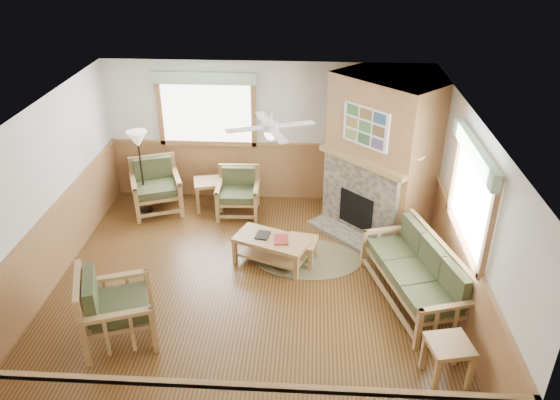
# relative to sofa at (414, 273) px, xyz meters

# --- Properties ---
(floor) EXTENTS (6.00, 6.00, 0.01)m
(floor) POSITION_rel_sofa_xyz_m (-2.37, 0.12, -0.47)
(floor) COLOR #503316
(floor) RESTS_ON ground
(ceiling) EXTENTS (6.00, 6.00, 0.01)m
(ceiling) POSITION_rel_sofa_xyz_m (-2.37, 0.12, 2.24)
(ceiling) COLOR white
(ceiling) RESTS_ON floor
(wall_back) EXTENTS (6.00, 0.02, 2.70)m
(wall_back) POSITION_rel_sofa_xyz_m (-2.37, 3.12, 0.89)
(wall_back) COLOR silver
(wall_back) RESTS_ON floor
(wall_front) EXTENTS (6.00, 0.02, 2.70)m
(wall_front) POSITION_rel_sofa_xyz_m (-2.37, -2.88, 0.89)
(wall_front) COLOR silver
(wall_front) RESTS_ON floor
(wall_left) EXTENTS (0.02, 6.00, 2.70)m
(wall_left) POSITION_rel_sofa_xyz_m (-5.37, 0.12, 0.89)
(wall_left) COLOR silver
(wall_left) RESTS_ON floor
(wall_right) EXTENTS (0.02, 6.00, 2.70)m
(wall_right) POSITION_rel_sofa_xyz_m (0.63, 0.12, 0.89)
(wall_right) COLOR silver
(wall_right) RESTS_ON floor
(wainscot) EXTENTS (6.00, 6.00, 1.10)m
(wainscot) POSITION_rel_sofa_xyz_m (-2.37, 0.12, 0.09)
(wainscot) COLOR olive
(wainscot) RESTS_ON floor
(fireplace) EXTENTS (3.11, 3.11, 2.70)m
(fireplace) POSITION_rel_sofa_xyz_m (-0.32, 2.17, 0.89)
(fireplace) COLOR olive
(fireplace) RESTS_ON floor
(window_back) EXTENTS (1.90, 0.16, 1.50)m
(window_back) POSITION_rel_sofa_xyz_m (-3.47, 3.08, 2.07)
(window_back) COLOR white
(window_back) RESTS_ON wall_back
(window_right) EXTENTS (0.16, 1.90, 1.50)m
(window_right) POSITION_rel_sofa_xyz_m (0.59, -0.08, 2.07)
(window_right) COLOR white
(window_right) RESTS_ON wall_right
(ceiling_fan) EXTENTS (1.59, 1.59, 0.36)m
(ceiling_fan) POSITION_rel_sofa_xyz_m (-2.07, 0.42, 2.20)
(ceiling_fan) COLOR white
(ceiling_fan) RESTS_ON ceiling
(sofa) EXTENTS (2.17, 1.37, 0.93)m
(sofa) POSITION_rel_sofa_xyz_m (0.00, 0.00, 0.00)
(sofa) COLOR #9F7B4A
(sofa) RESTS_ON floor
(armchair_back_left) EXTENTS (1.12, 1.12, 0.97)m
(armchair_back_left) POSITION_rel_sofa_xyz_m (-4.39, 2.44, 0.02)
(armchair_back_left) COLOR #9F7B4A
(armchair_back_left) RESTS_ON floor
(armchair_back_right) EXTENTS (0.79, 0.79, 0.85)m
(armchair_back_right) POSITION_rel_sofa_xyz_m (-2.85, 2.40, -0.04)
(armchair_back_right) COLOR #9F7B4A
(armchair_back_right) RESTS_ON floor
(armchair_left) EXTENTS (1.17, 1.17, 1.02)m
(armchair_left) POSITION_rel_sofa_xyz_m (-3.98, -1.04, 0.05)
(armchair_left) COLOR #9F7B4A
(armchair_left) RESTS_ON floor
(coffee_table) EXTENTS (1.30, 0.98, 0.47)m
(coffee_table) POSITION_rel_sofa_xyz_m (-2.10, 0.81, -0.23)
(coffee_table) COLOR #9F7B4A
(coffee_table) RESTS_ON floor
(end_table_chairs) EXTENTS (0.61, 0.59, 0.57)m
(end_table_chairs) POSITION_rel_sofa_xyz_m (-3.44, 2.59, -0.18)
(end_table_chairs) COLOR #9F7B4A
(end_table_chairs) RESTS_ON floor
(end_table_sofa) EXTENTS (0.59, 0.57, 0.56)m
(end_table_sofa) POSITION_rel_sofa_xyz_m (0.18, -1.52, -0.18)
(end_table_sofa) COLOR #9F7B4A
(end_table_sofa) RESTS_ON floor
(footstool) EXTENTS (0.55, 0.55, 0.40)m
(footstool) POSITION_rel_sofa_xyz_m (-1.63, 0.87, -0.26)
(footstool) COLOR #9F7B4A
(footstool) RESTS_ON floor
(braided_rug) EXTENTS (1.97, 1.97, 0.01)m
(braided_rug) POSITION_rel_sofa_xyz_m (-1.52, 0.95, -0.46)
(braided_rug) COLOR brown
(braided_rug) RESTS_ON floor
(floor_lamp_left) EXTENTS (0.40, 0.40, 1.61)m
(floor_lamp_left) POSITION_rel_sofa_xyz_m (-4.61, 2.39, 0.34)
(floor_lamp_left) COLOR black
(floor_lamp_left) RESTS_ON floor
(floor_lamp_right) EXTENTS (0.50, 0.50, 1.65)m
(floor_lamp_right) POSITION_rel_sofa_xyz_m (0.10, 1.54, 0.36)
(floor_lamp_right) COLOR black
(floor_lamp_right) RESTS_ON floor
(book_red) EXTENTS (0.24, 0.32, 0.03)m
(book_red) POSITION_rel_sofa_xyz_m (-1.95, 0.76, 0.03)
(book_red) COLOR maroon
(book_red) RESTS_ON coffee_table
(book_dark) EXTENTS (0.24, 0.30, 0.02)m
(book_dark) POSITION_rel_sofa_xyz_m (-2.25, 0.88, 0.03)
(book_dark) COLOR black
(book_dark) RESTS_ON coffee_table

